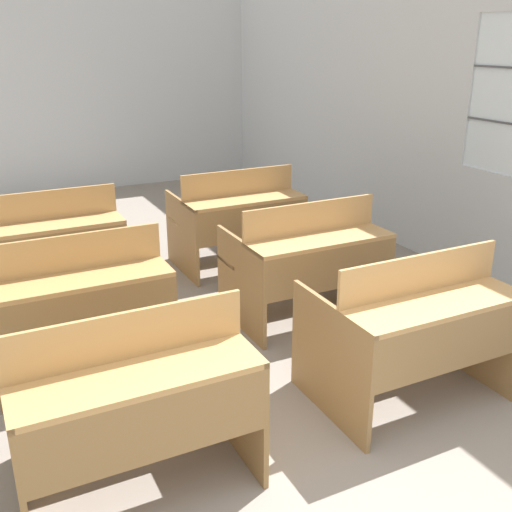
% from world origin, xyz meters
% --- Properties ---
extents(wall_back, '(5.90, 0.06, 2.82)m').
position_xyz_m(wall_back, '(0.00, 7.35, 1.41)').
color(wall_back, silver).
rests_on(wall_back, ground_plane).
extents(wall_right_with_window, '(0.06, 7.32, 2.82)m').
position_xyz_m(wall_right_with_window, '(2.92, 3.76, 1.40)').
color(wall_right_with_window, silver).
rests_on(wall_right_with_window, ground_plane).
extents(bench_front_left, '(1.10, 0.79, 0.93)m').
position_xyz_m(bench_front_left, '(-0.56, 1.22, 0.47)').
color(bench_front_left, olive).
rests_on(bench_front_left, ground_plane).
extents(bench_front_right, '(1.10, 0.79, 0.93)m').
position_xyz_m(bench_front_right, '(1.11, 1.21, 0.47)').
color(bench_front_right, olive).
rests_on(bench_front_right, ground_plane).
extents(bench_second_left, '(1.10, 0.79, 0.93)m').
position_xyz_m(bench_second_left, '(-0.57, 2.44, 0.47)').
color(bench_second_left, olive).
rests_on(bench_second_left, ground_plane).
extents(bench_second_right, '(1.10, 0.79, 0.93)m').
position_xyz_m(bench_second_right, '(1.13, 2.43, 0.47)').
color(bench_second_right, olive).
rests_on(bench_second_right, ground_plane).
extents(bench_third_left, '(1.10, 0.79, 0.93)m').
position_xyz_m(bench_third_left, '(-0.56, 3.66, 0.47)').
color(bench_third_left, olive).
rests_on(bench_third_left, ground_plane).
extents(bench_third_right, '(1.10, 0.79, 0.93)m').
position_xyz_m(bench_third_right, '(1.13, 3.69, 0.47)').
color(bench_third_right, olive).
rests_on(bench_third_right, ground_plane).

